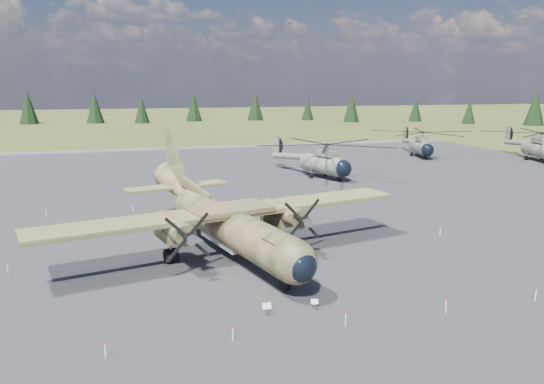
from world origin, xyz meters
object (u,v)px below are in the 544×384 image
object	(u,v)px
transport_plane	(224,217)
helicopter_far	(539,140)
helicopter_near	(324,153)
helicopter_mid	(421,139)

from	to	relation	value
transport_plane	helicopter_far	size ratio (longest dim) A/B	1.18
helicopter_near	helicopter_far	bearing A→B (deg)	-11.55
transport_plane	helicopter_near	bearing A→B (deg)	42.42
helicopter_mid	transport_plane	bearing A→B (deg)	-120.76
transport_plane	helicopter_mid	size ratio (longest dim) A/B	1.25
transport_plane	helicopter_far	world-z (taller)	transport_plane
helicopter_far	transport_plane	bearing A→B (deg)	-136.56
helicopter_near	helicopter_far	xyz separation A→B (m)	(39.97, 5.63, 0.03)
helicopter_mid	helicopter_far	distance (m)	18.64
transport_plane	helicopter_far	bearing A→B (deg)	16.26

